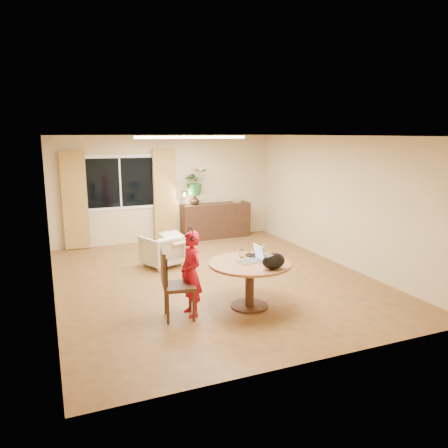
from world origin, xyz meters
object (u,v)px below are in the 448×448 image
armchair (162,250)px  sideboard (216,221)px  dining_table (250,272)px  dining_chair (179,284)px  child (191,274)px

armchair → sideboard: sideboard is taller
dining_table → sideboard: size_ratio=0.71×
dining_table → sideboard: bearing=75.1°
dining_table → armchair: 2.71m
armchair → dining_chair: bearing=60.1°
child → sideboard: 4.89m
dining_chair → child: bearing=23.2°
dining_table → sideboard: sideboard is taller
dining_chair → child: size_ratio=0.81×
child → dining_table: bearing=77.6°
child → sideboard: size_ratio=0.71×
armchair → dining_table: bearing=84.4°
child → dining_chair: bearing=-84.7°
armchair → child: bearing=64.4°
child → armchair: size_ratio=1.78×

